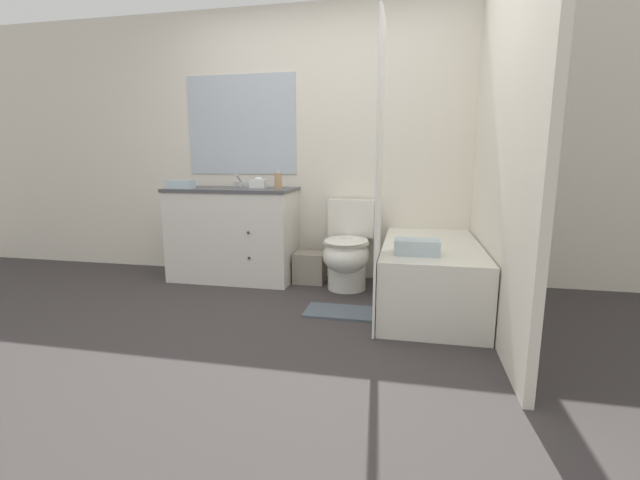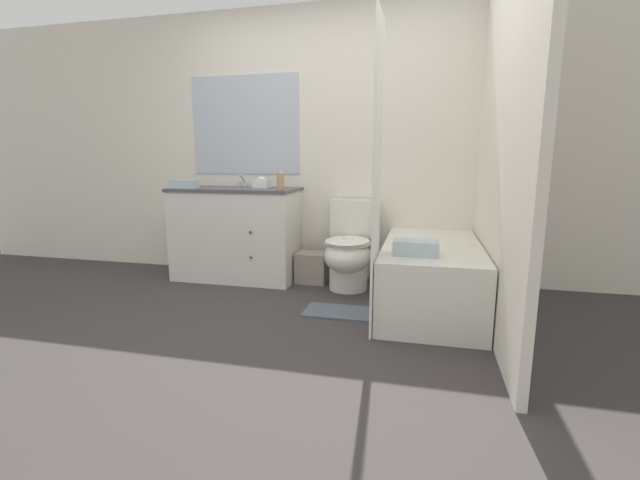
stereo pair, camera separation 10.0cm
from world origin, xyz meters
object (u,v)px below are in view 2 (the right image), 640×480
sink_faucet (244,183)px  bath_towel_folded (416,247)px  tissue_box (262,183)px  hand_towel_folded (184,184)px  vanity_cabinet (237,233)px  toilet (349,250)px  bath_mat (344,312)px  bathtub (431,276)px  soap_dispenser (281,180)px  wastebasket (312,267)px

sink_faucet → bath_towel_folded: (1.67, -1.03, -0.35)m
tissue_box → hand_towel_folded: size_ratio=0.60×
vanity_cabinet → toilet: 1.11m
tissue_box → bath_mat: (0.93, -0.78, -0.90)m
bath_towel_folded → bathtub: bearing=73.9°
toilet → bathtub: size_ratio=0.54×
soap_dispenser → bath_mat: size_ratio=0.29×
bath_mat → bath_towel_folded: bearing=-11.6°
wastebasket → bath_mat: size_ratio=0.47×
vanity_cabinet → bath_towel_folded: size_ratio=3.91×
vanity_cabinet → bath_mat: 1.45m
wastebasket → bath_towel_folded: (0.94, -0.85, 0.41)m
bath_towel_folded → bath_mat: 0.74m
wastebasket → soap_dispenser: (-0.27, -0.07, 0.80)m
vanity_cabinet → toilet: vanity_cabinet is taller
soap_dispenser → bath_mat: soap_dispenser is taller
bath_towel_folded → vanity_cabinet: bearing=153.6°
sink_faucet → wastebasket: (0.73, -0.18, -0.76)m
vanity_cabinet → bath_mat: (1.17, -0.73, -0.43)m
vanity_cabinet → soap_dispenser: size_ratio=6.78×
sink_faucet → hand_towel_folded: size_ratio=0.59×
sink_faucet → tissue_box: sink_faucet is taller
hand_towel_folded → bath_mat: bearing=-19.2°
bathtub → tissue_box: (-1.55, 0.49, 0.65)m
sink_faucet → bath_towel_folded: 2.00m
sink_faucet → tissue_box: bearing=-31.3°
bath_towel_folded → toilet: bearing=127.9°
tissue_box → soap_dispenser: bearing=-25.0°
soap_dispenser → bathtub: bearing=-16.2°
vanity_cabinet → hand_towel_folded: bearing=-157.5°
wastebasket → hand_towel_folded: hand_towel_folded is taller
soap_dispenser → hand_towel_folded: 0.89m
vanity_cabinet → bath_towel_folded: vanity_cabinet is taller
toilet → tissue_box: size_ratio=5.29×
tissue_box → bath_mat: 1.51m
toilet → soap_dispenser: size_ratio=4.45×
wastebasket → soap_dispenser: soap_dispenser is taller
wastebasket → tissue_box: bearing=175.9°
vanity_cabinet → tissue_box: (0.24, 0.06, 0.46)m
vanity_cabinet → sink_faucet: bearing=90.0°
wastebasket → vanity_cabinet: bearing=-178.3°
toilet → bath_mat: (0.08, -0.64, -0.33)m
sink_faucet → toilet: bearing=-14.9°
vanity_cabinet → bath_towel_folded: (1.67, -0.83, 0.10)m
wastebasket → soap_dispenser: size_ratio=1.62×
toilet → bathtub: bearing=-26.3°
vanity_cabinet → sink_faucet: 0.50m
bathtub → wastebasket: bearing=156.8°
hand_towel_folded → wastebasket: bearing=9.6°
wastebasket → bath_mat: bearing=-59.4°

